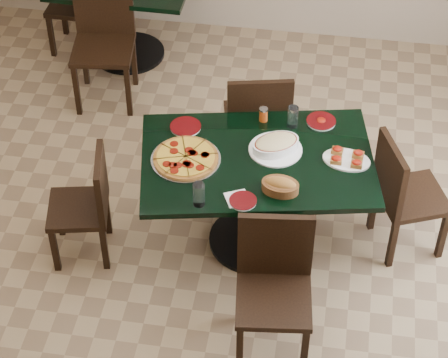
% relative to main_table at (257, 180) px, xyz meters
% --- Properties ---
extents(floor, '(5.50, 5.50, 0.00)m').
position_rel_main_table_xyz_m(floor, '(-0.31, -0.19, -0.57)').
color(floor, '#8E7551').
rests_on(floor, ground).
extents(main_table, '(1.59, 1.19, 0.75)m').
position_rel_main_table_xyz_m(main_table, '(0.00, 0.00, 0.00)').
color(main_table, black).
rests_on(main_table, floor).
extents(back_table, '(1.13, 0.83, 0.75)m').
position_rel_main_table_xyz_m(back_table, '(-1.35, 2.00, -0.04)').
color(back_table, black).
rests_on(back_table, floor).
extents(chair_far, '(0.52, 0.52, 0.94)m').
position_rel_main_table_xyz_m(chair_far, '(-0.07, 0.64, -0.04)').
color(chair_far, black).
rests_on(chair_far, floor).
extents(chair_near, '(0.48, 0.48, 0.93)m').
position_rel_main_table_xyz_m(chair_near, '(0.20, -0.76, -0.05)').
color(chair_near, black).
rests_on(chair_near, floor).
extents(chair_right, '(0.54, 0.54, 0.88)m').
position_rel_main_table_xyz_m(chair_right, '(0.92, 0.12, -0.08)').
color(chair_right, black).
rests_on(chair_right, floor).
extents(chair_left, '(0.45, 0.45, 0.81)m').
position_rel_main_table_xyz_m(chair_left, '(-1.05, -0.24, -0.12)').
color(chair_left, black).
rests_on(chair_left, floor).
extents(back_chair_near, '(0.51, 0.51, 0.99)m').
position_rel_main_table_xyz_m(back_chair_near, '(-1.39, 1.47, -0.01)').
color(back_chair_near, black).
rests_on(back_chair_near, floor).
extents(pepperoni_pizza, '(0.44, 0.44, 0.04)m').
position_rel_main_table_xyz_m(pepperoni_pizza, '(-0.44, -0.08, 0.20)').
color(pepperoni_pizza, '#ABABB1').
rests_on(pepperoni_pizza, main_table).
extents(lasagna_casserole, '(0.36, 0.34, 0.09)m').
position_rel_main_table_xyz_m(lasagna_casserole, '(0.10, 0.09, 0.23)').
color(lasagna_casserole, white).
rests_on(lasagna_casserole, main_table).
extents(bread_basket, '(0.24, 0.18, 0.10)m').
position_rel_main_table_xyz_m(bread_basket, '(0.17, -0.26, 0.22)').
color(bread_basket, brown).
rests_on(bread_basket, main_table).
extents(bruschetta_platter, '(0.33, 0.25, 0.05)m').
position_rel_main_table_xyz_m(bruschetta_platter, '(0.55, 0.06, 0.21)').
color(bruschetta_platter, white).
rests_on(bruschetta_platter, main_table).
extents(side_plate_near, '(0.16, 0.16, 0.02)m').
position_rel_main_table_xyz_m(side_plate_near, '(-0.04, -0.39, 0.19)').
color(side_plate_near, white).
rests_on(side_plate_near, main_table).
extents(side_plate_far_r, '(0.19, 0.19, 0.03)m').
position_rel_main_table_xyz_m(side_plate_far_r, '(0.36, 0.42, 0.19)').
color(side_plate_far_r, white).
rests_on(side_plate_far_r, main_table).
extents(side_plate_far_l, '(0.20, 0.20, 0.02)m').
position_rel_main_table_xyz_m(side_plate_far_l, '(-0.50, 0.22, 0.19)').
color(side_plate_far_l, white).
rests_on(side_plate_far_l, main_table).
extents(napkin_setting, '(0.18, 0.18, 0.01)m').
position_rel_main_table_xyz_m(napkin_setting, '(-0.07, -0.37, 0.18)').
color(napkin_setting, white).
rests_on(napkin_setting, main_table).
extents(water_glass_a, '(0.07, 0.07, 0.15)m').
position_rel_main_table_xyz_m(water_glass_a, '(0.18, 0.35, 0.26)').
color(water_glass_a, silver).
rests_on(water_glass_a, main_table).
extents(water_glass_b, '(0.07, 0.07, 0.16)m').
position_rel_main_table_xyz_m(water_glass_b, '(-0.29, -0.45, 0.26)').
color(water_glass_b, silver).
rests_on(water_glass_b, main_table).
extents(pepper_shaker, '(0.06, 0.06, 0.10)m').
position_rel_main_table_xyz_m(pepper_shaker, '(-0.01, 0.38, 0.23)').
color(pepper_shaker, '#A93E12').
rests_on(pepper_shaker, main_table).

